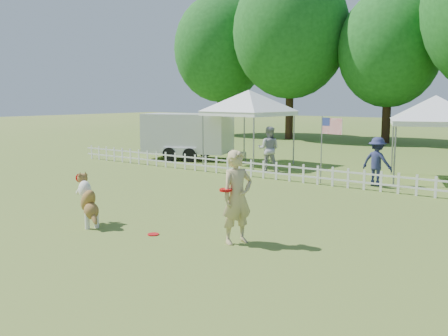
# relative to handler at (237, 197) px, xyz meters

# --- Properties ---
(ground) EXTENTS (120.00, 120.00, 0.00)m
(ground) POSITION_rel_handler_xyz_m (-1.89, -0.35, -0.87)
(ground) COLOR #406620
(ground) RESTS_ON ground
(picket_fence) EXTENTS (22.00, 0.08, 0.60)m
(picket_fence) POSITION_rel_handler_xyz_m (-1.89, 6.65, -0.57)
(picket_fence) COLOR silver
(picket_fence) RESTS_ON ground
(handler) EXTENTS (0.62, 0.74, 1.74)m
(handler) POSITION_rel_handler_xyz_m (0.00, 0.00, 0.00)
(handler) COLOR tan
(handler) RESTS_ON ground
(dog) EXTENTS (1.11, 0.73, 1.09)m
(dog) POSITION_rel_handler_xyz_m (-3.23, -0.87, -0.33)
(dog) COLOR brown
(dog) RESTS_ON ground
(frisbee_on_turf) EXTENTS (0.28, 0.28, 0.02)m
(frisbee_on_turf) POSITION_rel_handler_xyz_m (-1.65, -0.55, -0.86)
(frisbee_on_turf) COLOR red
(frisbee_on_turf) RESTS_ON ground
(canopy_tent_left) EXTENTS (3.08, 3.08, 2.94)m
(canopy_tent_left) POSITION_rel_handler_xyz_m (-6.07, 9.33, 0.60)
(canopy_tent_left) COLOR white
(canopy_tent_left) RESTS_ON ground
(canopy_tent_right) EXTENTS (3.36, 3.36, 2.71)m
(canopy_tent_right) POSITION_rel_handler_xyz_m (1.01, 9.53, 0.48)
(canopy_tent_right) COLOR white
(canopy_tent_right) RESTS_ON ground
(cargo_trailer) EXTENTS (5.05, 3.45, 2.04)m
(cargo_trailer) POSITION_rel_handler_xyz_m (-9.18, 9.16, 0.15)
(cargo_trailer) COLOR white
(cargo_trailer) RESTS_ON ground
(flag_pole) EXTENTS (0.81, 0.27, 2.13)m
(flag_pole) POSITION_rel_handler_xyz_m (-1.68, 6.94, 0.19)
(flag_pole) COLOR gray
(flag_pole) RESTS_ON ground
(spectator_a) EXTENTS (0.98, 0.88, 1.65)m
(spectator_a) POSITION_rel_handler_xyz_m (-4.38, 8.16, -0.05)
(spectator_a) COLOR #A1A0A5
(spectator_a) RESTS_ON ground
(spectator_b) EXTENTS (1.04, 0.70, 1.50)m
(spectator_b) POSITION_rel_handler_xyz_m (-0.12, 7.60, -0.12)
(spectator_b) COLOR navy
(spectator_b) RESTS_ON ground
(tree_far_left) EXTENTS (6.60, 6.60, 11.00)m
(tree_far_left) POSITION_rel_handler_xyz_m (-16.89, 21.65, 4.63)
(tree_far_left) COLOR #164E17
(tree_far_left) RESTS_ON ground
(tree_left) EXTENTS (7.40, 7.40, 12.00)m
(tree_left) POSITION_rel_handler_xyz_m (-10.89, 21.15, 5.13)
(tree_left) COLOR #164E17
(tree_left) RESTS_ON ground
(tree_center_left) EXTENTS (6.00, 6.00, 9.80)m
(tree_center_left) POSITION_rel_handler_xyz_m (-4.89, 22.15, 4.03)
(tree_center_left) COLOR #164E17
(tree_center_left) RESTS_ON ground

